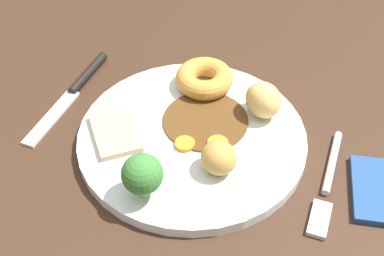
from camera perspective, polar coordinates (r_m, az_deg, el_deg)
dining_table at (r=64.13cm, az=-2.37°, el=-2.43°), size 120.00×84.00×3.60cm
dinner_plate at (r=62.01cm, az=-0.00°, el=-1.11°), size 26.97×26.97×1.40cm
gravy_pool at (r=62.95cm, az=1.49°, el=0.83°), size 10.32×10.32×0.30cm
meat_slice_main at (r=61.77cm, az=-8.38°, el=-0.50°), size 8.62×8.86×0.80cm
yorkshire_pudding at (r=67.10cm, az=1.37°, el=5.42°), size 7.42×7.42×2.58cm
roast_potato_left at (r=56.56cm, az=2.93°, el=-3.24°), size 5.67×5.65×3.67cm
roast_potato_right at (r=63.13cm, az=7.78°, el=3.04°), size 6.20×6.03×4.42cm
carrot_coin_front at (r=60.25cm, az=2.94°, el=-1.53°), size 2.41×2.41×0.63cm
carrot_coin_back at (r=60.05cm, az=-0.78°, el=-1.75°), size 2.32×2.32×0.50cm
broccoli_floret at (r=53.45cm, az=-5.45°, el=-5.08°), size 4.36×4.36×5.39cm
fork at (r=59.64cm, az=14.52°, el=-5.96°), size 2.19×15.30×0.90cm
knife at (r=70.72cm, az=-12.59°, el=4.24°), size 1.76×18.51×1.20cm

